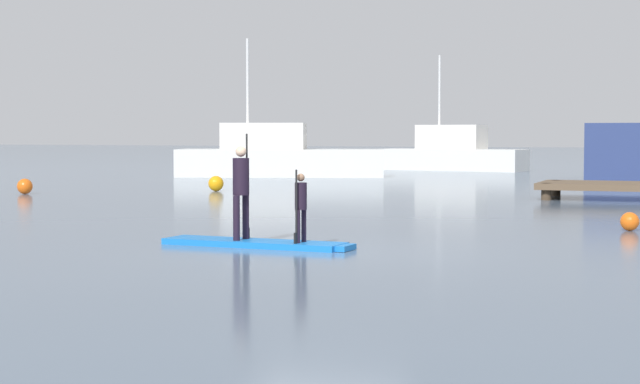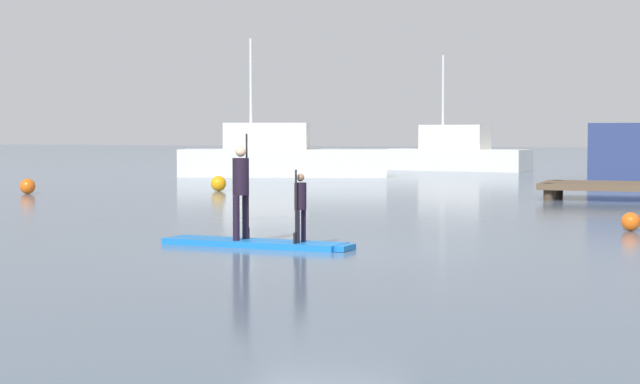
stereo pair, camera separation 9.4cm
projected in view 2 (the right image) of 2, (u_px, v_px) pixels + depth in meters
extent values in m
plane|color=slate|center=(322.00, 251.00, 16.93)|extent=(240.00, 240.00, 0.00)
cube|color=blue|center=(254.00, 243.00, 17.72)|extent=(3.19, 0.94, 0.10)
cube|color=blue|center=(343.00, 248.00, 17.05)|extent=(0.27, 0.52, 0.09)
cylinder|color=black|center=(246.00, 217.00, 17.94)|extent=(0.11, 0.11, 0.75)
cylinder|color=black|center=(236.00, 218.00, 17.64)|extent=(0.11, 0.11, 0.75)
cylinder|color=black|center=(241.00, 177.00, 17.75)|extent=(0.30, 0.30, 0.62)
sphere|color=beige|center=(241.00, 151.00, 17.73)|extent=(0.18, 0.18, 0.18)
cylinder|color=black|center=(247.00, 186.00, 17.95)|extent=(0.03, 0.03, 1.77)
cube|color=black|center=(247.00, 233.00, 18.00)|extent=(0.04, 0.14, 0.18)
cylinder|color=black|center=(303.00, 226.00, 17.45)|extent=(0.08, 0.08, 0.54)
cylinder|color=black|center=(297.00, 227.00, 17.24)|extent=(0.08, 0.08, 0.54)
cylinder|color=black|center=(300.00, 196.00, 17.31)|extent=(0.21, 0.21, 0.44)
sphere|color=#8C664C|center=(300.00, 177.00, 17.30)|extent=(0.13, 0.13, 0.13)
cylinder|color=black|center=(296.00, 207.00, 17.17)|extent=(0.03, 0.03, 1.19)
cube|color=black|center=(296.00, 238.00, 17.20)|extent=(0.04, 0.14, 0.18)
cube|color=silver|center=(284.00, 163.00, 45.45)|extent=(9.14, 5.00, 1.17)
cube|color=white|center=(267.00, 136.00, 45.43)|extent=(3.98, 3.08, 1.12)
cylinder|color=silver|center=(251.00, 81.00, 45.34)|extent=(0.12, 0.12, 3.59)
cube|color=silver|center=(456.00, 160.00, 52.61)|extent=(7.52, 3.34, 1.06)
cube|color=white|center=(455.00, 137.00, 52.58)|extent=(3.49, 2.11, 1.20)
cylinder|color=silver|center=(443.00, 90.00, 52.79)|extent=(0.12, 0.12, 3.45)
cylinder|color=#473828|center=(549.00, 192.00, 29.73)|extent=(0.28, 0.28, 0.47)
cylinder|color=#473828|center=(558.00, 188.00, 31.58)|extent=(0.28, 0.28, 0.47)
sphere|color=orange|center=(219.00, 183.00, 34.24)|extent=(0.49, 0.49, 0.49)
sphere|color=orange|center=(28.00, 186.00, 32.69)|extent=(0.48, 0.48, 0.48)
sphere|color=orange|center=(631.00, 222.00, 20.45)|extent=(0.36, 0.36, 0.36)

